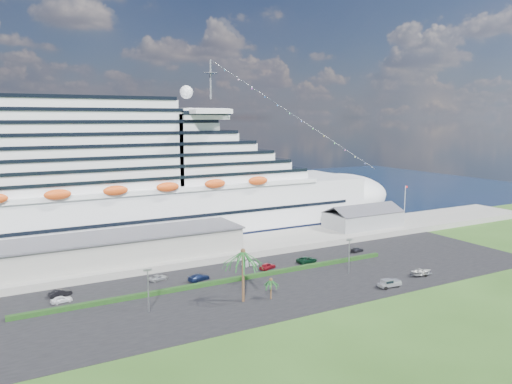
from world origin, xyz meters
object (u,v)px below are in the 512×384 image
cruise_ship (111,187)px  parked_car_3 (199,277)px  boat_trailer (422,271)px  pickup_truck (389,283)px

cruise_ship → parked_car_3: 47.32m
cruise_ship → boat_trailer: size_ratio=31.89×
parked_car_3 → pickup_truck: size_ratio=0.98×
pickup_truck → boat_trailer: size_ratio=0.90×
pickup_truck → boat_trailer: pickup_truck is taller
pickup_truck → parked_car_3: bearing=144.7°
cruise_ship → boat_trailer: (55.05, -65.74, -15.46)m
boat_trailer → cruise_ship: bearing=129.9°
pickup_truck → boat_trailer: 12.40m
parked_car_3 → pickup_truck: pickup_truck is taller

